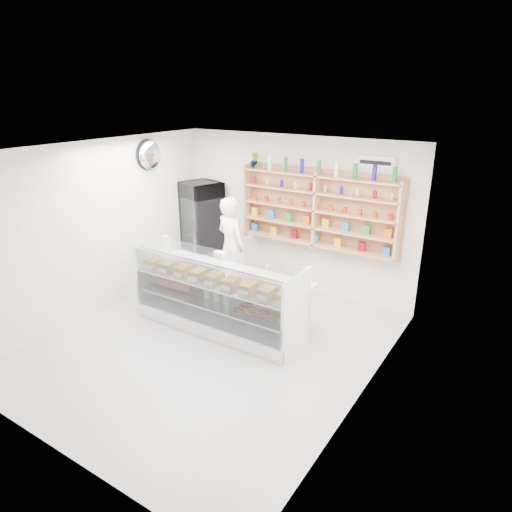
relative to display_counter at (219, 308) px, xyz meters
The scene contains 8 objects.
room 1.20m from the display_counter, 65.99° to the right, with size 5.00×5.00×5.00m.
display_counter is the anchor object (origin of this frame).
shop_worker 1.42m from the display_counter, 116.82° to the left, with size 0.66×0.43×1.80m, color white.
drinks_cooler 2.38m from the display_counter, 134.83° to the left, with size 0.83×0.82×1.85m.
wall_shelving 2.34m from the display_counter, 68.57° to the left, with size 2.84×0.28×1.33m.
potted_plant 2.77m from the display_counter, 105.99° to the left, with size 0.16×0.13×0.29m, color #1E6626.
security_mirror 2.96m from the display_counter, 160.21° to the left, with size 0.15×0.50×0.50m, color silver.
wall_sign 3.31m from the display_counter, 50.54° to the left, with size 0.62×0.03×0.20m, color white.
Camera 1 is at (3.69, -4.53, 3.53)m, focal length 32.00 mm.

